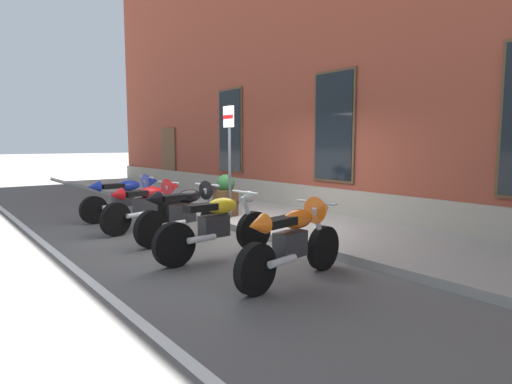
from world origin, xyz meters
The scene contains 11 objects.
ground_plane centered at (0.00, 0.00, 0.00)m, with size 140.00×140.00×0.00m, color #565451.
sidewalk centered at (0.00, 1.35, 0.06)m, with size 31.02×2.70×0.13m, color gray.
lane_stripe centered at (0.00, -3.20, 0.00)m, with size 31.02×0.12×0.01m, color silver.
brick_pub_facade centered at (0.00, 6.60, 4.04)m, with size 25.02×7.91×8.09m.
motorcycle_blue_sport centered at (-2.70, -1.12, 0.56)m, with size 0.62×2.05×1.02m.
motorcycle_red_sport centered at (-1.34, -1.20, 0.55)m, with size 0.80×2.06×1.00m.
motorcycle_black_sport centered at (-0.03, -1.06, 0.57)m, with size 0.74×2.07×1.04m.
motorcycle_yellow_naked centered at (1.35, -1.31, 0.49)m, with size 0.62×2.10×0.98m.
motorcycle_orange_sport centered at (2.85, -1.09, 0.56)m, with size 0.66×1.97×1.03m.
parking_sign centered at (-0.86, 0.40, 1.68)m, with size 0.36×0.07×2.40m.
barrel_planter centered at (-1.20, 0.52, 0.52)m, with size 0.60×0.60×0.91m.
Camera 1 is at (6.78, -4.76, 1.73)m, focal length 30.40 mm.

